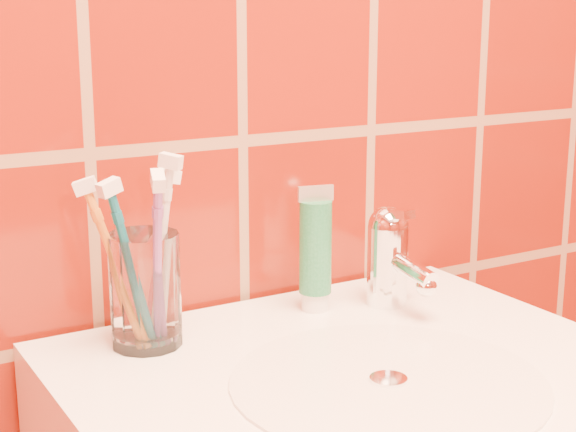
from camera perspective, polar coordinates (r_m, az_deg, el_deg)
glass_tumbler at (r=0.92m, az=-9.22°, el=-4.75°), size 0.08×0.08×0.12m
toothpaste_tube at (r=1.01m, az=1.78°, el=-2.38°), size 0.04×0.04×0.15m
faucet at (r=1.04m, az=6.61°, el=-2.39°), size 0.05×0.11×0.12m
toothbrush_0 at (r=0.91m, az=-8.23°, el=-2.26°), size 0.08×0.09×0.21m
toothbrush_1 at (r=0.88m, az=-8.45°, el=-3.11°), size 0.08×0.16×0.22m
toothbrush_2 at (r=0.93m, az=-8.52°, el=-2.64°), size 0.06×0.06×0.19m
toothbrush_3 at (r=0.89m, az=-10.05°, el=-3.31°), size 0.10×0.09×0.19m
toothbrush_4 at (r=0.91m, az=-11.01°, el=-3.22°), size 0.12×0.11×0.19m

